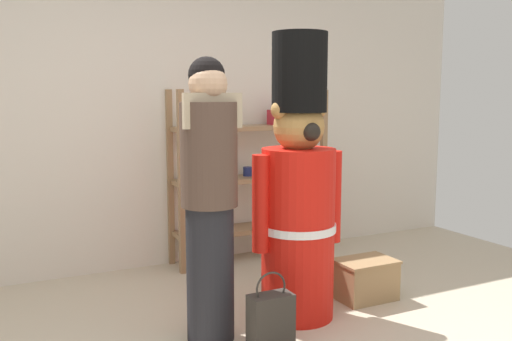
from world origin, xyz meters
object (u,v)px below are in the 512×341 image
Objects in this scene: merchandise_shelf at (250,173)px; display_crate at (365,279)px; teddy_bear_guard at (298,196)px; person_shopper at (209,195)px; shopping_bag at (271,321)px.

display_crate is (0.29, -1.29, -0.62)m from merchandise_shelf.
merchandise_shelf is at bearing 102.78° from display_crate.
person_shopper is at bearing -174.36° from teddy_bear_guard.
teddy_bear_guard is 0.65m from person_shopper.
teddy_bear_guard is 0.83m from shopping_bag.
person_shopper reaches higher than shopping_bag.
shopping_bag is at bearing -112.22° from merchandise_shelf.
merchandise_shelf reaches higher than display_crate.
person_shopper is (-0.64, -0.06, 0.07)m from teddy_bear_guard.
person_shopper reaches higher than merchandise_shelf.
shopping_bag reaches higher than display_crate.
merchandise_shelf is 1.94m from shopping_bag.
merchandise_shelf is at bearing 77.27° from teddy_bear_guard.
shopping_bag is (-0.70, -1.71, -0.60)m from merchandise_shelf.
merchandise_shelf is 0.81× the size of teddy_bear_guard.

